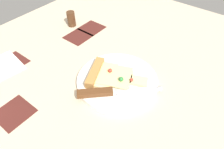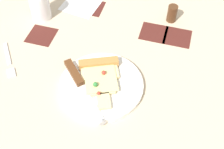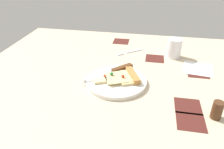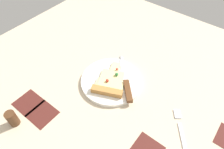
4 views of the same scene
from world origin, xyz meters
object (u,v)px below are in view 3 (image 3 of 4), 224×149
plate (116,81)px  napkin (198,69)px  fork (128,52)px  pepper_shaker (217,110)px  pizza_slice (122,77)px  drinking_glass (174,48)px  knife (114,71)px

plate → napkin: (18.81, -34.80, -0.58)cm
plate → fork: size_ratio=1.85×
pepper_shaker → fork: bearing=36.4°
pizza_slice → fork: bearing=-21.8°
plate → pizza_slice: bearing=-65.7°
pizza_slice → drinking_glass: bearing=-61.0°
plate → fork: 30.97cm
knife → fork: knife is taller
pizza_slice → napkin: 37.04cm
knife → pepper_shaker: 42.54cm
drinking_glass → fork: drinking_glass is taller
fork → pizza_slice: bearing=145.1°
fork → napkin: bearing=-146.8°
drinking_glass → napkin: size_ratio=0.74×
plate → napkin: plate is taller
fork → napkin: (-12.14, -33.52, -0.20)cm
fork → napkin: fork is taller
plate → knife: size_ratio=1.32×
knife → drinking_glass: size_ratio=1.96×
drinking_glass → pepper_shaker: drinking_glass is taller
fork → napkin: 35.65cm
plate → drinking_glass: (29.91, -24.20, 4.00)cm
drinking_glass → napkin: 16.02cm
napkin → pepper_shaker: bearing=-179.4°
plate → pizza_slice: 3.03cm
napkin → fork: bearing=70.1°
knife → pepper_shaker: size_ratio=3.04×
knife → pepper_shaker: (-20.56, -37.23, 0.92)cm
napkin → knife: bearing=109.6°
pepper_shaker → fork: size_ratio=0.46×
knife → pepper_shaker: pepper_shaker is taller
plate → pepper_shaker: (-14.89, -35.12, 2.30)cm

